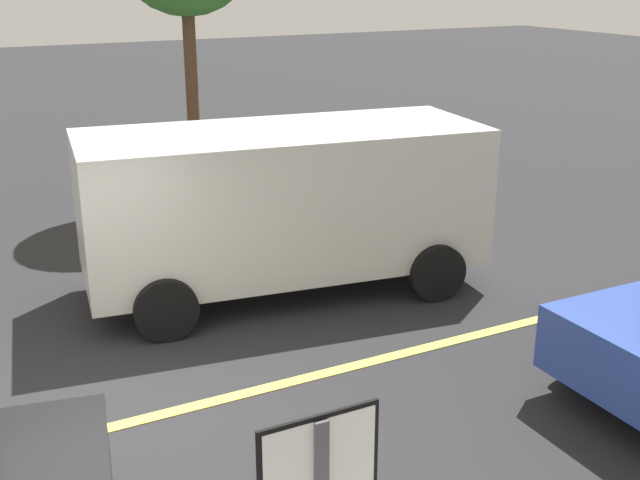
{
  "coord_description": "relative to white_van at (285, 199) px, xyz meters",
  "views": [
    {
      "loc": [
        -1.21,
        -6.81,
        4.19
      ],
      "look_at": [
        2.84,
        0.95,
        1.17
      ],
      "focal_mm": 44.94,
      "sensor_mm": 36.0,
      "label": 1
    }
  ],
  "objects": [
    {
      "name": "white_van",
      "position": [
        0.0,
        0.0,
        0.0
      ],
      "size": [
        5.42,
        2.82,
        2.2
      ],
      "color": "silver",
      "rests_on": "ground_plane"
    },
    {
      "name": "lane_marking_centre",
      "position": [
        -0.07,
        -2.38,
        -1.26
      ],
      "size": [
        28.0,
        0.16,
        0.01
      ],
      "primitive_type": "cube",
      "color": "#E0D14C"
    },
    {
      "name": "ground_plane",
      "position": [
        -3.07,
        -2.38,
        -1.27
      ],
      "size": [
        80.0,
        80.0,
        0.0
      ],
      "primitive_type": "plane",
      "color": "#262628"
    }
  ]
}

